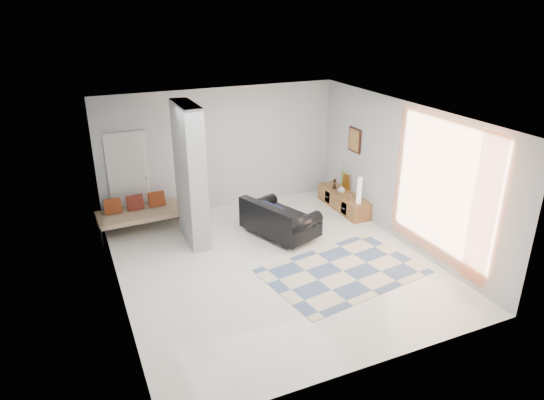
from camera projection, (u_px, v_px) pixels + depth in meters
name	position (u px, v px, depth m)	size (l,w,h in m)	color
floor	(275.00, 264.00, 9.02)	(6.00, 6.00, 0.00)	silver
ceiling	(275.00, 115.00, 7.95)	(6.00, 6.00, 0.00)	white
wall_back	(221.00, 150.00, 11.02)	(6.00, 6.00, 0.00)	#BBBEC0
wall_front	(375.00, 277.00, 5.95)	(6.00, 6.00, 0.00)	#BBBEC0
wall_left	(113.00, 221.00, 7.46)	(6.00, 6.00, 0.00)	#BBBEC0
wall_right	(403.00, 173.00, 9.52)	(6.00, 6.00, 0.00)	#BBBEC0
partition_column	(190.00, 175.00, 9.43)	(0.35, 1.20, 2.80)	#9BA0A1
hallway_door	(129.00, 179.00, 10.35)	(0.85, 0.06, 2.04)	silver
curtain	(441.00, 191.00, 8.50)	(2.55, 2.55, 0.00)	#FF7D43
wall_art	(355.00, 140.00, 10.85)	(0.04, 0.45, 0.55)	#35170E
media_console	(343.00, 201.00, 11.33)	(0.45, 1.66, 0.80)	brown
loveseat	(278.00, 220.00, 9.98)	(1.40, 1.78, 0.76)	silver
daybed	(144.00, 212.00, 10.23)	(2.02, 0.92, 0.77)	black
area_rug	(343.00, 271.00, 8.77)	(2.76, 1.84, 0.01)	beige
cylinder_lamp	(359.00, 191.00, 10.59)	(0.11, 0.11, 0.59)	beige
bronze_figurine	(334.00, 184.00, 11.49)	(0.12, 0.12, 0.24)	black
vase	(341.00, 189.00, 11.23)	(0.17, 0.17, 0.18)	silver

